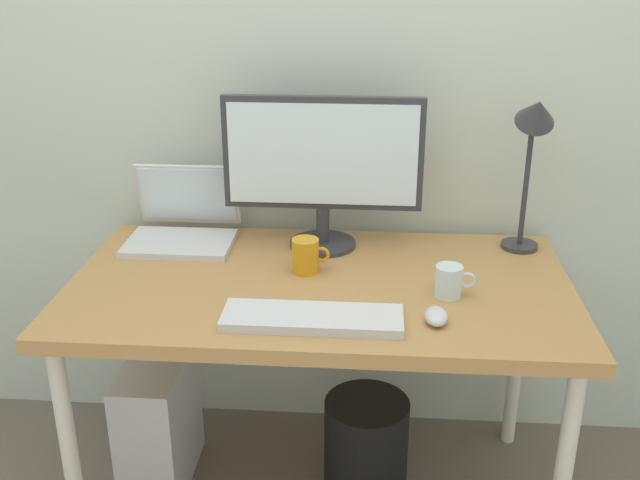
{
  "coord_description": "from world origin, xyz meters",
  "views": [
    {
      "loc": [
        0.14,
        -1.82,
        1.59
      ],
      "look_at": [
        0.0,
        0.0,
        0.85
      ],
      "focal_mm": 41.33,
      "sensor_mm": 36.0,
      "label": 1
    }
  ],
  "objects_px": {
    "keyboard": "(312,318)",
    "computer_tower": "(159,422)",
    "monitor": "(323,163)",
    "coffee_mug": "(306,256)",
    "wastebasket": "(366,443)",
    "desk": "(320,301)",
    "desk_lamp": "(534,137)",
    "glass_cup": "(449,281)",
    "mouse": "(436,316)",
    "laptop": "(183,222)"
  },
  "relations": [
    {
      "from": "glass_cup",
      "to": "wastebasket",
      "type": "distance_m",
      "value": 0.67
    },
    {
      "from": "mouse",
      "to": "computer_tower",
      "type": "xyz_separation_m",
      "value": [
        -0.8,
        0.26,
        -0.54
      ]
    },
    {
      "from": "laptop",
      "to": "keyboard",
      "type": "distance_m",
      "value": 0.68
    },
    {
      "from": "desk",
      "to": "computer_tower",
      "type": "bearing_deg",
      "value": 175.34
    },
    {
      "from": "wastebasket",
      "to": "computer_tower",
      "type": "bearing_deg",
      "value": -178.07
    },
    {
      "from": "desk_lamp",
      "to": "coffee_mug",
      "type": "xyz_separation_m",
      "value": [
        -0.63,
        -0.19,
        -0.3
      ]
    },
    {
      "from": "coffee_mug",
      "to": "computer_tower",
      "type": "xyz_separation_m",
      "value": [
        -0.46,
        -0.02,
        -0.57
      ]
    },
    {
      "from": "desk",
      "to": "coffee_mug",
      "type": "relative_size",
      "value": 12.33
    },
    {
      "from": "coffee_mug",
      "to": "desk_lamp",
      "type": "bearing_deg",
      "value": 17.0
    },
    {
      "from": "desk",
      "to": "glass_cup",
      "type": "distance_m",
      "value": 0.36
    },
    {
      "from": "glass_cup",
      "to": "wastebasket",
      "type": "bearing_deg",
      "value": 147.54
    },
    {
      "from": "laptop",
      "to": "glass_cup",
      "type": "distance_m",
      "value": 0.85
    },
    {
      "from": "monitor",
      "to": "glass_cup",
      "type": "xyz_separation_m",
      "value": [
        0.35,
        -0.31,
        -0.22
      ]
    },
    {
      "from": "desk_lamp",
      "to": "coffee_mug",
      "type": "bearing_deg",
      "value": -163.0
    },
    {
      "from": "coffee_mug",
      "to": "computer_tower",
      "type": "distance_m",
      "value": 0.73
    },
    {
      "from": "monitor",
      "to": "glass_cup",
      "type": "relative_size",
      "value": 5.5
    },
    {
      "from": "mouse",
      "to": "monitor",
      "type": "bearing_deg",
      "value": 123.82
    },
    {
      "from": "coffee_mug",
      "to": "laptop",
      "type": "bearing_deg",
      "value": 152.27
    },
    {
      "from": "monitor",
      "to": "desk_lamp",
      "type": "height_order",
      "value": "desk_lamp"
    },
    {
      "from": "monitor",
      "to": "mouse",
      "type": "distance_m",
      "value": 0.61
    },
    {
      "from": "keyboard",
      "to": "wastebasket",
      "type": "xyz_separation_m",
      "value": [
        0.14,
        0.3,
        -0.59
      ]
    },
    {
      "from": "keyboard",
      "to": "computer_tower",
      "type": "height_order",
      "value": "keyboard"
    },
    {
      "from": "mouse",
      "to": "desk_lamp",
      "type": "bearing_deg",
      "value": 58.52
    },
    {
      "from": "desk_lamp",
      "to": "keyboard",
      "type": "relative_size",
      "value": 1.11
    },
    {
      "from": "desk",
      "to": "computer_tower",
      "type": "distance_m",
      "value": 0.68
    },
    {
      "from": "desk",
      "to": "glass_cup",
      "type": "relative_size",
      "value": 12.87
    },
    {
      "from": "mouse",
      "to": "computer_tower",
      "type": "height_order",
      "value": "mouse"
    },
    {
      "from": "desk_lamp",
      "to": "keyboard",
      "type": "distance_m",
      "value": 0.83
    },
    {
      "from": "laptop",
      "to": "coffee_mug",
      "type": "relative_size",
      "value": 2.88
    },
    {
      "from": "monitor",
      "to": "desk_lamp",
      "type": "relative_size",
      "value": 1.2
    },
    {
      "from": "desk",
      "to": "desk_lamp",
      "type": "xyz_separation_m",
      "value": [
        0.58,
        0.25,
        0.41
      ]
    },
    {
      "from": "monitor",
      "to": "keyboard",
      "type": "bearing_deg",
      "value": -88.77
    },
    {
      "from": "laptop",
      "to": "computer_tower",
      "type": "height_order",
      "value": "laptop"
    },
    {
      "from": "desk_lamp",
      "to": "computer_tower",
      "type": "xyz_separation_m",
      "value": [
        -1.09,
        -0.21,
        -0.87
      ]
    },
    {
      "from": "monitor",
      "to": "coffee_mug",
      "type": "relative_size",
      "value": 5.27
    },
    {
      "from": "computer_tower",
      "to": "desk",
      "type": "bearing_deg",
      "value": -4.66
    },
    {
      "from": "laptop",
      "to": "glass_cup",
      "type": "relative_size",
      "value": 3.01
    },
    {
      "from": "desk",
      "to": "monitor",
      "type": "distance_m",
      "value": 0.41
    },
    {
      "from": "coffee_mug",
      "to": "glass_cup",
      "type": "height_order",
      "value": "coffee_mug"
    },
    {
      "from": "desk",
      "to": "desk_lamp",
      "type": "relative_size",
      "value": 2.8
    },
    {
      "from": "desk_lamp",
      "to": "mouse",
      "type": "distance_m",
      "value": 0.64
    },
    {
      "from": "keyboard",
      "to": "computer_tower",
      "type": "relative_size",
      "value": 1.05
    },
    {
      "from": "monitor",
      "to": "keyboard",
      "type": "distance_m",
      "value": 0.55
    },
    {
      "from": "computer_tower",
      "to": "keyboard",
      "type": "bearing_deg",
      "value": -29.14
    },
    {
      "from": "keyboard",
      "to": "wastebasket",
      "type": "relative_size",
      "value": 1.47
    },
    {
      "from": "mouse",
      "to": "computer_tower",
      "type": "distance_m",
      "value": 1.0
    },
    {
      "from": "desk_lamp",
      "to": "wastebasket",
      "type": "bearing_deg",
      "value": -157.37
    },
    {
      "from": "desk_lamp",
      "to": "desk",
      "type": "bearing_deg",
      "value": -156.96
    },
    {
      "from": "computer_tower",
      "to": "wastebasket",
      "type": "relative_size",
      "value": 1.4
    },
    {
      "from": "desk",
      "to": "glass_cup",
      "type": "xyz_separation_m",
      "value": [
        0.34,
        -0.07,
        0.1
      ]
    }
  ]
}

